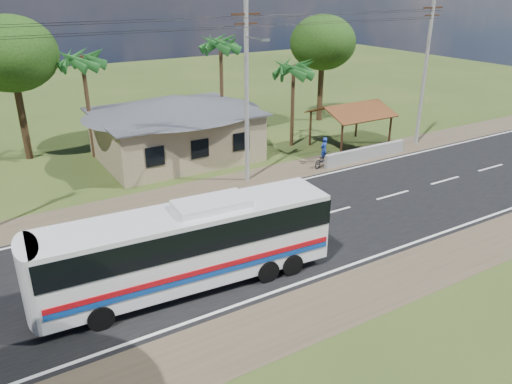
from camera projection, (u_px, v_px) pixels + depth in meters
ground at (261, 232)px, 24.64m from camera, size 120.00×120.00×0.00m
road at (261, 232)px, 24.64m from camera, size 120.00×16.00×0.03m
house at (175, 120)px, 34.36m from camera, size 12.40×10.00×5.00m
waiting_shed at (351, 111)px, 36.49m from camera, size 5.20×4.48×3.35m
concrete_barrier at (366, 153)px, 34.60m from camera, size 7.00×0.30×0.90m
utility_poles at (242, 88)px, 28.80m from camera, size 32.80×2.22×11.00m
palm_near at (294, 69)px, 35.64m from camera, size 2.80×2.80×6.70m
palm_mid at (221, 45)px, 36.97m from camera, size 2.80×2.80×8.20m
palm_far at (82, 60)px, 32.78m from camera, size 2.80×2.80×7.70m
tree_behind_house at (11, 54)px, 32.29m from camera, size 6.00×6.00×9.61m
tree_behind_shed at (323, 43)px, 42.31m from camera, size 5.60×5.60×9.02m
coach_bus at (190, 241)px, 19.51m from camera, size 11.71×3.21×3.59m
motorcycle at (322, 159)px, 33.31m from camera, size 2.03×1.38×1.01m
person at (324, 150)px, 33.99m from camera, size 0.74×0.59×1.76m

